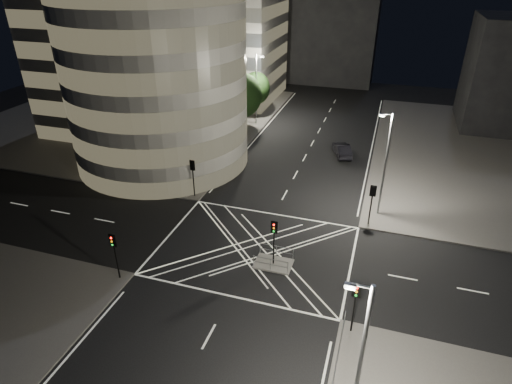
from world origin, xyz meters
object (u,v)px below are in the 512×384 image
(street_lamp_left_far, at_px, (257,87))
(street_lamp_right_far, at_px, (385,162))
(street_lamp_left_near, at_px, (206,129))
(traffic_signal_fl, at_px, (193,172))
(traffic_signal_island, at_px, (274,235))
(street_lamp_right_near, at_px, (359,363))
(sedan, at_px, (342,150))
(traffic_signal_nr, at_px, (355,299))
(traffic_signal_fr, at_px, (372,198))
(central_island, at_px, (273,264))
(traffic_signal_nl, at_px, (114,248))

(street_lamp_left_far, distance_m, street_lamp_right_far, 28.23)
(street_lamp_left_near, bearing_deg, traffic_signal_fl, -83.03)
(traffic_signal_fl, height_order, traffic_signal_island, same)
(street_lamp_right_near, xyz_separation_m, sedan, (-5.16, 36.15, -4.77))
(traffic_signal_nr, distance_m, street_lamp_right_far, 16.03)
(traffic_signal_fl, height_order, traffic_signal_fr, same)
(central_island, distance_m, street_lamp_left_far, 33.95)
(traffic_signal_fl, relative_size, street_lamp_left_near, 0.40)
(traffic_signal_fr, distance_m, sedan, 16.15)
(traffic_signal_nl, bearing_deg, traffic_signal_fr, 37.69)
(central_island, height_order, sedan, sedan)
(traffic_signal_nr, height_order, street_lamp_left_near, street_lamp_left_near)
(street_lamp_left_far, bearing_deg, central_island, -70.05)
(traffic_signal_fl, height_order, traffic_signal_nr, same)
(traffic_signal_fr, relative_size, traffic_signal_nr, 1.00)
(traffic_signal_fl, height_order, street_lamp_left_near, street_lamp_left_near)
(traffic_signal_nl, height_order, traffic_signal_nr, same)
(traffic_signal_nr, bearing_deg, traffic_signal_fl, 142.31)
(traffic_signal_fr, distance_m, traffic_signal_nr, 13.60)
(traffic_signal_nr, xyz_separation_m, street_lamp_right_far, (0.64, 15.80, 2.63))
(traffic_signal_nr, relative_size, sedan, 0.85)
(central_island, bearing_deg, traffic_signal_fl, 142.46)
(street_lamp_left_near, relative_size, street_lamp_right_near, 1.00)
(central_island, xyz_separation_m, traffic_signal_fl, (-10.80, 8.30, 2.84))
(traffic_signal_island, bearing_deg, street_lamp_right_near, -59.25)
(central_island, xyz_separation_m, traffic_signal_island, (0.00, 0.00, 2.84))
(street_lamp_right_far, xyz_separation_m, street_lamp_right_near, (0.00, -23.00, 0.00))
(traffic_signal_island, relative_size, street_lamp_right_near, 0.40)
(sedan, bearing_deg, traffic_signal_nr, 79.86)
(street_lamp_left_near, bearing_deg, street_lamp_right_far, -9.03)
(central_island, height_order, traffic_signal_island, traffic_signal_island)
(traffic_signal_nr, xyz_separation_m, street_lamp_left_far, (-18.24, 36.80, 2.63))
(traffic_signal_nl, relative_size, street_lamp_right_near, 0.40)
(traffic_signal_nl, relative_size, traffic_signal_island, 1.00)
(traffic_signal_fr, xyz_separation_m, street_lamp_right_far, (0.64, 2.20, 2.63))
(traffic_signal_fr, xyz_separation_m, traffic_signal_island, (-6.80, -8.30, 0.00))
(street_lamp_left_near, height_order, street_lamp_left_far, same)
(traffic_signal_nl, relative_size, traffic_signal_fr, 1.00)
(street_lamp_left_far, relative_size, street_lamp_right_near, 1.00)
(street_lamp_left_near, relative_size, street_lamp_left_far, 1.00)
(traffic_signal_fr, bearing_deg, traffic_signal_island, -129.33)
(central_island, relative_size, traffic_signal_nl, 0.75)
(traffic_signal_island, distance_m, street_lamp_left_near, 17.89)
(street_lamp_right_far, bearing_deg, street_lamp_right_near, -90.00)
(street_lamp_right_near, bearing_deg, street_lamp_left_near, 125.97)
(traffic_signal_fl, bearing_deg, street_lamp_right_far, 6.88)
(traffic_signal_fr, bearing_deg, traffic_signal_nr, -90.00)
(central_island, height_order, street_lamp_left_far, street_lamp_left_far)
(traffic_signal_fl, bearing_deg, sedan, 49.58)
(street_lamp_right_far, bearing_deg, street_lamp_left_far, 131.94)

